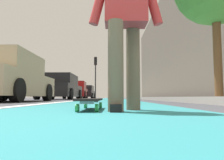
{
  "coord_description": "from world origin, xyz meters",
  "views": [
    {
      "loc": [
        -1.16,
        -0.17,
        0.13
      ],
      "look_at": [
        12.1,
        -0.11,
        1.19
      ],
      "focal_mm": 34.72,
      "sensor_mm": 36.0,
      "label": 1
    }
  ],
  "objects_px": {
    "parked_car_mid": "(60,88)",
    "parked_car_far": "(76,91)",
    "skater_person": "(125,13)",
    "parked_car_end": "(86,92)",
    "traffic_light": "(96,70)",
    "parked_car_near": "(8,79)",
    "skateboard": "(91,101)"
  },
  "relations": [
    {
      "from": "traffic_light",
      "to": "parked_car_far",
      "type": "bearing_deg",
      "value": 147.83
    },
    {
      "from": "parked_car_far",
      "to": "skater_person",
      "type": "bearing_deg",
      "value": -168.86
    },
    {
      "from": "skater_person",
      "to": "parked_car_far",
      "type": "xyz_separation_m",
      "value": [
        17.12,
        3.37,
        -0.21
      ]
    },
    {
      "from": "skateboard",
      "to": "traffic_light",
      "type": "distance_m",
      "value": 19.61
    },
    {
      "from": "parked_car_near",
      "to": "parked_car_end",
      "type": "height_order",
      "value": "parked_car_end"
    },
    {
      "from": "parked_car_mid",
      "to": "parked_car_end",
      "type": "bearing_deg",
      "value": 0.01
    },
    {
      "from": "skater_person",
      "to": "parked_car_far",
      "type": "bearing_deg",
      "value": 11.14
    },
    {
      "from": "skater_person",
      "to": "parked_car_near",
      "type": "relative_size",
      "value": 0.41
    },
    {
      "from": "parked_car_end",
      "to": "skater_person",
      "type": "bearing_deg",
      "value": -172.05
    },
    {
      "from": "parked_car_far",
      "to": "parked_car_end",
      "type": "distance_m",
      "value": 6.32
    },
    {
      "from": "skateboard",
      "to": "parked_car_end",
      "type": "relative_size",
      "value": 0.2
    },
    {
      "from": "parked_car_near",
      "to": "parked_car_mid",
      "type": "distance_m",
      "value": 6.27
    },
    {
      "from": "parked_car_near",
      "to": "parked_car_end",
      "type": "bearing_deg",
      "value": -0.19
    },
    {
      "from": "parked_car_near",
      "to": "traffic_light",
      "type": "xyz_separation_m",
      "value": [
        14.93,
        -1.46,
        2.19
      ]
    },
    {
      "from": "parked_car_end",
      "to": "traffic_light",
      "type": "bearing_deg",
      "value": -160.44
    },
    {
      "from": "parked_car_mid",
      "to": "parked_car_end",
      "type": "distance_m",
      "value": 12.6
    },
    {
      "from": "skateboard",
      "to": "traffic_light",
      "type": "bearing_deg",
      "value": 4.52
    },
    {
      "from": "parked_car_near",
      "to": "parked_car_far",
      "type": "xyz_separation_m",
      "value": [
        12.55,
        0.04,
        0.03
      ]
    },
    {
      "from": "traffic_light",
      "to": "parked_car_end",
      "type": "bearing_deg",
      "value": 19.56
    },
    {
      "from": "skater_person",
      "to": "skateboard",
      "type": "bearing_deg",
      "value": 66.66
    },
    {
      "from": "parked_car_near",
      "to": "parked_car_end",
      "type": "relative_size",
      "value": 0.98
    },
    {
      "from": "skateboard",
      "to": "parked_car_near",
      "type": "relative_size",
      "value": 0.21
    },
    {
      "from": "parked_car_mid",
      "to": "traffic_light",
      "type": "xyz_separation_m",
      "value": [
        8.66,
        -1.4,
        2.18
      ]
    },
    {
      "from": "skater_person",
      "to": "parked_car_near",
      "type": "xyz_separation_m",
      "value": [
        4.57,
        3.34,
        -0.24
      ]
    },
    {
      "from": "parked_car_far",
      "to": "traffic_light",
      "type": "bearing_deg",
      "value": -32.17
    },
    {
      "from": "parked_car_mid",
      "to": "parked_car_far",
      "type": "relative_size",
      "value": 1.0
    },
    {
      "from": "skater_person",
      "to": "parked_car_end",
      "type": "xyz_separation_m",
      "value": [
        23.44,
        3.28,
        -0.22
      ]
    },
    {
      "from": "skater_person",
      "to": "parked_car_end",
      "type": "distance_m",
      "value": 23.67
    },
    {
      "from": "parked_car_near",
      "to": "parked_car_mid",
      "type": "bearing_deg",
      "value": -0.59
    },
    {
      "from": "traffic_light",
      "to": "skater_person",
      "type": "bearing_deg",
      "value": -174.51
    },
    {
      "from": "skater_person",
      "to": "parked_car_mid",
      "type": "bearing_deg",
      "value": 16.8
    },
    {
      "from": "skater_person",
      "to": "parked_car_near",
      "type": "height_order",
      "value": "skater_person"
    }
  ]
}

